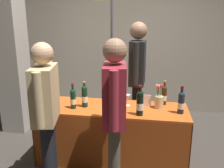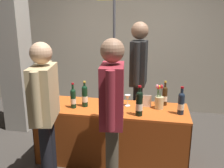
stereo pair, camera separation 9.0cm
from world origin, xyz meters
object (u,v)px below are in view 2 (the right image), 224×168
wine_glass_mid (57,98)px  vendor_presenter (139,72)px  wine_glass_near_vendor (128,98)px  booth_signpost (114,45)px  tasting_table (112,124)px  concrete_pillar (13,37)px  flower_vase (159,101)px  taster_foreground_right (112,107)px  display_bottle_0 (73,98)px  featured_wine_bottle (181,103)px

wine_glass_mid → vendor_presenter: size_ratio=0.07×
wine_glass_near_vendor → booth_signpost: 1.23m
tasting_table → vendor_presenter: (0.27, 0.60, 0.56)m
concrete_pillar → booth_signpost: concrete_pillar is taller
flower_vase → vendor_presenter: (-0.31, 0.54, 0.24)m
vendor_presenter → taster_foreground_right: vendor_presenter is taller
vendor_presenter → booth_signpost: bearing=-136.5°
concrete_pillar → wine_glass_near_vendor: concrete_pillar is taller
taster_foreground_right → flower_vase: bearing=-39.3°
display_bottle_0 → wine_glass_near_vendor: display_bottle_0 is taller
tasting_table → display_bottle_0: bearing=-166.4°
display_bottle_0 → featured_wine_bottle: bearing=2.0°
tasting_table → taster_foreground_right: (0.13, -0.64, 0.47)m
concrete_pillar → wine_glass_near_vendor: 2.09m
vendor_presenter → wine_glass_near_vendor: bearing=-7.6°
taster_foreground_right → booth_signpost: size_ratio=0.71×
display_bottle_0 → wine_glass_mid: display_bottle_0 is taller
wine_glass_near_vendor → vendor_presenter: bearing=80.4°
concrete_pillar → wine_glass_near_vendor: bearing=-16.8°
taster_foreground_right → display_bottle_0: bearing=40.6°
concrete_pillar → vendor_presenter: concrete_pillar is taller
display_bottle_0 → vendor_presenter: size_ratio=0.18×
wine_glass_near_vendor → booth_signpost: size_ratio=0.06×
tasting_table → booth_signpost: bearing=99.6°
tasting_table → display_bottle_0: 0.59m
flower_vase → tasting_table: bearing=-173.1°
taster_foreground_right → concrete_pillar: bearing=47.0°
booth_signpost → wine_glass_near_vendor: bearing=-70.1°
flower_vase → featured_wine_bottle: bearing=-29.1°
wine_glass_near_vendor → concrete_pillar: bearing=163.2°
tasting_table → featured_wine_bottle: 0.90m
booth_signpost → concrete_pillar: bearing=-163.2°
flower_vase → booth_signpost: size_ratio=0.14×
concrete_pillar → vendor_presenter: 2.03m
wine_glass_mid → flower_vase: size_ratio=0.39×
flower_vase → booth_signpost: 1.42m
featured_wine_bottle → wine_glass_mid: size_ratio=2.73×
display_bottle_0 → flower_vase: bearing=10.0°
featured_wine_bottle → vendor_presenter: bearing=129.4°
wine_glass_mid → taster_foreground_right: size_ratio=0.07×
concrete_pillar → wine_glass_near_vendor: (1.89, -0.57, -0.69)m
wine_glass_near_vendor → display_bottle_0: bearing=-162.3°
flower_vase → display_bottle_0: bearing=-170.0°
display_bottle_0 → booth_signpost: size_ratio=0.14×
wine_glass_mid → taster_foreground_right: 1.06m
booth_signpost → wine_glass_mid: bearing=-114.6°
wine_glass_mid → featured_wine_bottle: bearing=-1.3°
tasting_table → flower_vase: size_ratio=5.99×
tasting_table → taster_foreground_right: size_ratio=1.15×
concrete_pillar → display_bottle_0: size_ratio=9.56×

